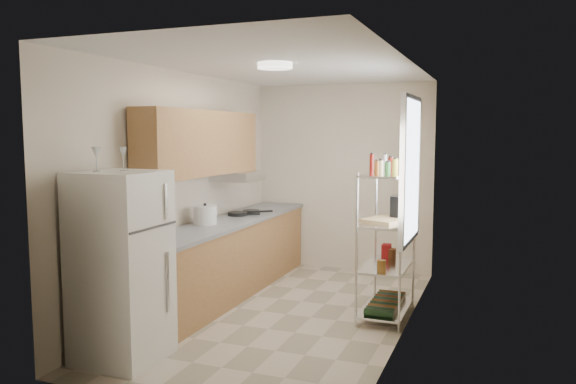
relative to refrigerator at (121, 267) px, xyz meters
The scene contains 16 objects.
room 1.89m from the refrigerator, 61.48° to the left, with size 2.52×4.42×2.62m.
counter_run 2.07m from the refrigerator, 91.37° to the left, with size 0.63×3.51×0.90m.
upper_cabinets 1.98m from the refrigerator, 96.21° to the left, with size 0.33×2.20×0.72m, color #AA7C48.
range_hood 2.57m from the refrigerator, 92.98° to the left, with size 0.50×0.60×0.12m, color #B7BABC.
window 2.96m from the refrigerator, 42.96° to the left, with size 0.06×1.00×1.46m, color white.
bakers_rack 2.68m from the refrigerator, 45.32° to the left, with size 0.45×0.90×1.73m.
ceiling_dome 2.36m from the refrigerator, 56.22° to the left, with size 0.34×0.34×0.06m, color white.
refrigerator is the anchor object (origin of this frame).
wine_glass_a 0.90m from the refrigerator, 64.54° to the left, with size 0.07×0.07×0.20m, color silver, non-canonical shape.
wine_glass_b 0.92m from the refrigerator, 139.46° to the right, with size 0.07×0.07×0.20m, color silver, non-canonical shape.
rice_cooker 1.69m from the refrigerator, 94.68° to the left, with size 0.26×0.26×0.21m, color silver.
frying_pan_large 2.41m from the refrigerator, 92.24° to the left, with size 0.24×0.24×0.04m, color black.
frying_pan_small 2.63m from the refrigerator, 90.10° to the left, with size 0.22×0.22×0.05m, color black.
cutting_board 2.68m from the refrigerator, 46.03° to the left, with size 0.36×0.46×0.03m, color tan.
espresso_machine 2.91m from the refrigerator, 46.55° to the left, with size 0.15×0.23×0.27m, color black.
storage_bag 2.88m from the refrigerator, 51.00° to the left, with size 0.09×0.13×0.15m, color maroon.
Camera 1 is at (2.11, -5.41, 1.92)m, focal length 35.00 mm.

